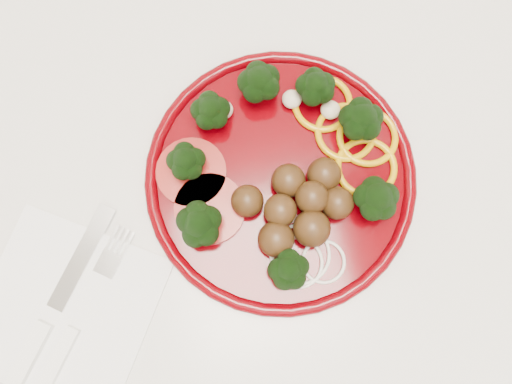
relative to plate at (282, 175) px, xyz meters
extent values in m
cube|color=silver|center=(-0.08, 0.00, -0.48)|extent=(2.40, 0.60, 0.87)
cube|color=silver|center=(-0.08, 0.00, -0.03)|extent=(2.40, 0.60, 0.03)
cylinder|color=#4E0004|center=(0.00, 0.00, -0.01)|extent=(0.29, 0.29, 0.01)
torus|color=#4E0004|center=(0.00, 0.00, -0.01)|extent=(0.29, 0.29, 0.01)
sphere|color=#432A10|center=(0.00, -0.01, 0.01)|extent=(0.04, 0.04, 0.04)
sphere|color=#432A10|center=(0.01, -0.06, 0.01)|extent=(0.04, 0.04, 0.04)
sphere|color=#432A10|center=(0.05, -0.05, 0.01)|extent=(0.04, 0.04, 0.04)
sphere|color=#432A10|center=(0.02, -0.03, 0.01)|extent=(0.04, 0.04, 0.04)
sphere|color=#432A10|center=(-0.01, -0.04, 0.01)|extent=(0.04, 0.04, 0.04)
sphere|color=#432A10|center=(0.04, -0.01, 0.01)|extent=(0.04, 0.04, 0.04)
sphere|color=#432A10|center=(-0.04, -0.02, 0.01)|extent=(0.04, 0.04, 0.04)
sphere|color=#432A10|center=(-0.02, -0.07, 0.01)|extent=(0.04, 0.04, 0.04)
torus|color=#C58D07|center=(0.08, 0.03, 0.00)|extent=(0.07, 0.07, 0.01)
torus|color=#C58D07|center=(0.09, -0.01, 0.00)|extent=(0.07, 0.07, 0.01)
torus|color=#C58D07|center=(0.07, 0.07, 0.00)|extent=(0.07, 0.07, 0.01)
torus|color=#C58D07|center=(0.10, 0.02, 0.00)|extent=(0.07, 0.07, 0.01)
cylinder|color=#720A07|center=(-0.09, 0.03, 0.00)|extent=(0.08, 0.08, 0.01)
cylinder|color=#720A07|center=(-0.08, -0.02, 0.00)|extent=(0.08, 0.08, 0.01)
torus|color=beige|center=(-0.01, -0.09, 0.00)|extent=(0.06, 0.06, 0.00)
torus|color=beige|center=(0.02, -0.10, 0.00)|extent=(0.05, 0.05, 0.00)
torus|color=beige|center=(0.00, -0.09, 0.00)|extent=(0.06, 0.06, 0.00)
ellipsoid|color=#C6B793|center=(0.03, 0.08, 0.00)|extent=(0.02, 0.02, 0.02)
ellipsoid|color=#C6B793|center=(-0.04, 0.09, 0.00)|extent=(0.02, 0.02, 0.02)
ellipsoid|color=#C6B793|center=(0.07, 0.06, 0.00)|extent=(0.02, 0.02, 0.02)
cube|color=white|center=(-0.25, -0.08, -0.02)|extent=(0.24, 0.24, 0.00)
cube|color=silver|center=(-0.23, -0.03, -0.01)|extent=(0.09, 0.10, 0.00)
cube|color=white|center=(-0.30, -0.12, -0.01)|extent=(0.07, 0.08, 0.01)
cube|color=white|center=(-0.27, -0.13, -0.01)|extent=(0.06, 0.07, 0.01)
cube|color=silver|center=(-0.20, -0.04, -0.01)|extent=(0.03, 0.03, 0.00)
cube|color=silver|center=(-0.18, -0.03, -0.01)|extent=(0.02, 0.03, 0.00)
cube|color=silver|center=(-0.18, -0.03, -0.01)|extent=(0.02, 0.03, 0.00)
cube|color=silver|center=(-0.19, -0.02, -0.01)|extent=(0.02, 0.03, 0.00)
cube|color=silver|center=(-0.19, -0.02, -0.01)|extent=(0.02, 0.03, 0.00)
camera|label=1|loc=(-0.06, -0.11, 0.52)|focal=35.00mm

